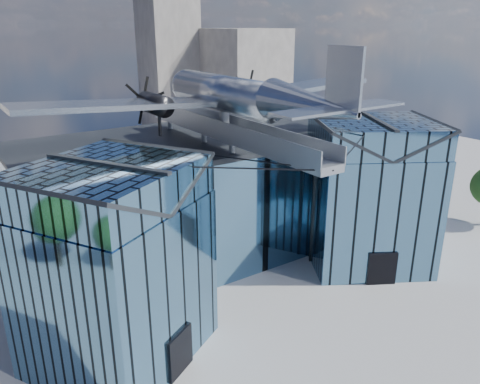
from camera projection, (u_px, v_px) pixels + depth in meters
ground_plane at (255, 291)px, 34.53m from camera, size 120.00×120.00×0.00m
museum at (213, 198)px, 37.20m from camera, size 32.88×24.50×17.60m
bg_towers at (69, 84)px, 71.26m from camera, size 77.00×24.50×26.00m
tree_side_e at (360, 149)px, 59.16m from camera, size 3.67×3.67×5.52m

